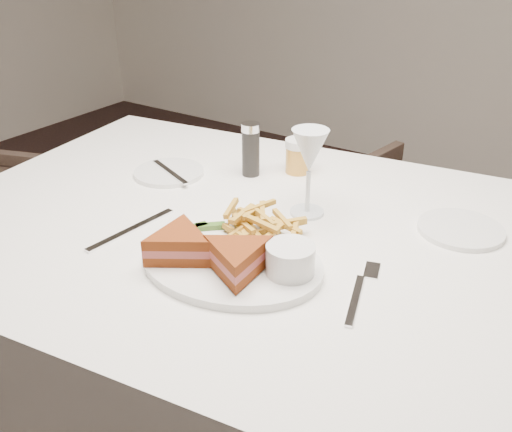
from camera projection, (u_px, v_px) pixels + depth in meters
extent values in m
cube|color=white|center=(268.00, 377.00, 1.26)|extent=(1.46, 1.07, 0.75)
imported|color=#423228|center=(420.00, 245.00, 1.91)|extent=(0.66, 0.63, 0.60)
ellipsoid|color=white|center=(232.00, 262.00, 0.97)|extent=(0.35, 0.29, 0.01)
cube|color=silver|center=(132.00, 230.00, 1.08)|extent=(0.03, 0.21, 0.00)
cylinder|color=white|center=(169.00, 172.00, 1.31)|extent=(0.16, 0.16, 0.01)
cylinder|color=white|center=(461.00, 229.00, 1.08)|extent=(0.16, 0.16, 0.01)
cylinder|color=black|center=(251.00, 150.00, 1.29)|extent=(0.04, 0.04, 0.12)
cylinder|color=gold|center=(298.00, 156.00, 1.31)|extent=(0.06, 0.06, 0.08)
cube|color=#3D6623|center=(210.00, 226.00, 1.05)|extent=(0.05, 0.05, 0.01)
cube|color=#3D6623|center=(193.00, 228.00, 1.05)|extent=(0.04, 0.06, 0.01)
cylinder|color=white|center=(290.00, 259.00, 0.92)|extent=(0.08, 0.08, 0.05)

